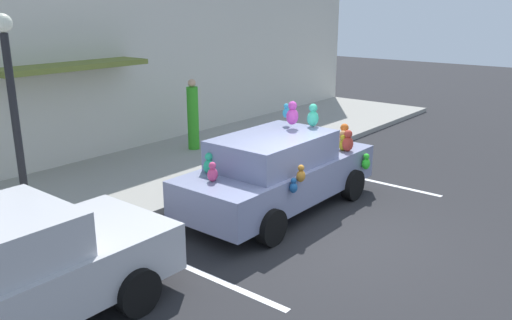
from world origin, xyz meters
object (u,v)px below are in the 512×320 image
(pedestrian_near_shopfront, at_px, (193,116))
(teddy_bear_on_sidewalk, at_px, (281,141))
(street_lamp_post, at_px, (14,108))
(plush_covered_car, at_px, (279,171))

(pedestrian_near_shopfront, bearing_deg, teddy_bear_on_sidewalk, -61.89)
(teddy_bear_on_sidewalk, height_order, pedestrian_near_shopfront, pedestrian_near_shopfront)
(street_lamp_post, bearing_deg, plush_covered_car, -27.12)
(pedestrian_near_shopfront, bearing_deg, plush_covered_car, -113.10)
(plush_covered_car, distance_m, teddy_bear_on_sidewalk, 3.60)
(plush_covered_car, xyz_separation_m, teddy_bear_on_sidewalk, (2.91, 2.11, -0.33))
(street_lamp_post, distance_m, pedestrian_near_shopfront, 6.33)
(plush_covered_car, bearing_deg, street_lamp_post, 152.88)
(teddy_bear_on_sidewalk, height_order, street_lamp_post, street_lamp_post)
(street_lamp_post, bearing_deg, pedestrian_near_shopfront, 20.24)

